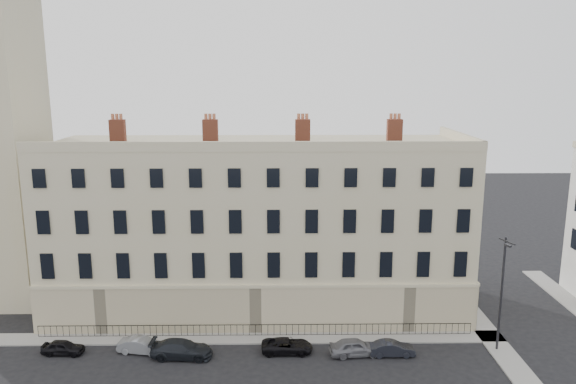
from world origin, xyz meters
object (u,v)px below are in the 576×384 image
object	(u,v)px
car_c	(182,349)
car_e	(355,347)
car_f	(392,349)
car_b	(142,345)
car_d	(287,346)
car_a	(63,347)
streetlamp	(502,289)

from	to	relation	value
car_c	car_e	xyz separation A→B (m)	(13.06, 0.14, -0.01)
car_e	car_f	distance (m)	2.79
car_b	car_d	xyz separation A→B (m)	(11.11, -0.11, -0.05)
car_a	car_d	world-z (taller)	car_d
car_f	car_d	bearing A→B (deg)	85.47
car_b	car_c	distance (m)	3.27
car_d	car_e	world-z (taller)	car_e
car_f	car_a	bearing A→B (deg)	88.42
car_b	car_f	distance (m)	19.04
car_b	car_d	world-z (taller)	car_b
car_a	car_e	world-z (taller)	car_e
car_e	car_d	bearing A→B (deg)	78.22
car_a	car_e	bearing A→B (deg)	-87.76
car_d	car_e	xyz separation A→B (m)	(5.13, -0.51, 0.12)
car_b	streetlamp	distance (m)	27.62
car_a	car_d	bearing A→B (deg)	-86.44
car_b	car_c	size ratio (longest dim) A/B	0.77
car_a	streetlamp	bearing A→B (deg)	-86.47
car_a	car_c	distance (m)	9.11
car_a	car_d	xyz separation A→B (m)	(17.02, 0.02, 0.00)
car_a	car_c	bearing A→B (deg)	-90.47
car_b	car_c	xyz separation A→B (m)	(3.18, -0.76, 0.08)
car_a	car_e	xyz separation A→B (m)	(22.15, -0.49, 0.12)
car_d	car_c	bearing A→B (deg)	95.02
car_e	car_f	world-z (taller)	car_e
car_c	car_e	distance (m)	13.06
car_f	streetlamp	world-z (taller)	streetlamp
car_a	car_f	distance (m)	24.95
car_c	streetlamp	world-z (taller)	streetlamp
car_b	car_f	world-z (taller)	car_b
car_b	car_e	xyz separation A→B (m)	(16.24, -0.62, 0.07)
car_a	streetlamp	xyz separation A→B (m)	(33.17, 0.01, 4.50)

